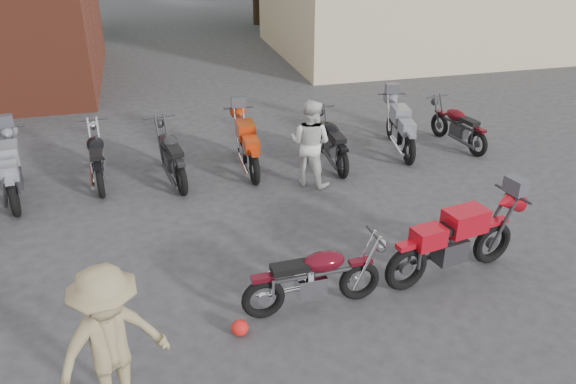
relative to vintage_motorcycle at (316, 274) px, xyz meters
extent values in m
plane|color=#333336|center=(-0.24, -0.38, -0.55)|extent=(90.00, 90.00, 0.00)
cube|color=#C5B58D|center=(8.26, 14.62, 1.20)|extent=(10.00, 8.00, 3.50)
ellipsoid|color=red|center=(-1.10, -0.29, -0.45)|extent=(0.24, 0.24, 0.21)
imported|color=silver|center=(1.08, 3.82, 0.32)|extent=(1.07, 1.05, 1.74)
imported|color=#97855D|center=(-2.57, -1.23, 0.39)|extent=(1.40, 1.16, 1.89)
camera|label=1|loc=(-1.96, -5.95, 4.36)|focal=35.00mm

